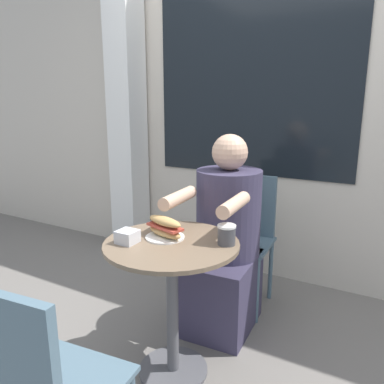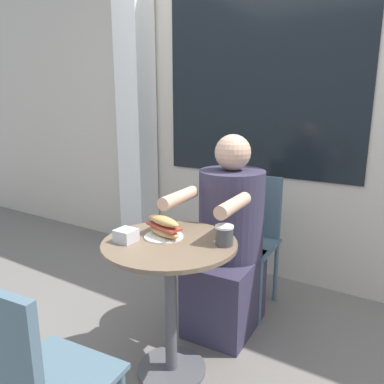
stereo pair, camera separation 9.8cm
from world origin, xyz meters
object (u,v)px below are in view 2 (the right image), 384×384
at_px(cafe_table, 170,279).
at_px(drink_cup, 224,235).
at_px(seated_diner, 228,248).
at_px(sandwich_on_plate, 164,228).
at_px(diner_chair, 251,228).
at_px(empty_chair_across, 24,380).

relative_size(cafe_table, drink_cup, 7.54).
xyz_separation_m(seated_diner, drink_cup, (0.19, -0.43, 0.25)).
height_order(sandwich_on_plate, drink_cup, sandwich_on_plate).
distance_m(cafe_table, diner_chair, 0.87).
xyz_separation_m(diner_chair, empty_chair_across, (-0.01, -1.67, 0.00)).
bearing_deg(empty_chair_across, drink_cup, 70.56).
height_order(cafe_table, sandwich_on_plate, sandwich_on_plate).
distance_m(seated_diner, empty_chair_across, 1.32).
height_order(seated_diner, sandwich_on_plate, seated_diner).
xyz_separation_m(cafe_table, seated_diner, (0.04, 0.52, -0.01)).
height_order(diner_chair, drink_cup, diner_chair).
relative_size(diner_chair, sandwich_on_plate, 3.89).
bearing_deg(drink_cup, sandwich_on_plate, -166.98).
xyz_separation_m(sandwich_on_plate, drink_cup, (0.29, 0.07, -0.00)).
bearing_deg(diner_chair, drink_cup, 101.01).
xyz_separation_m(empty_chair_across, sandwich_on_plate, (-0.08, 0.83, 0.23)).
xyz_separation_m(empty_chair_across, drink_cup, (0.21, 0.90, 0.23)).
bearing_deg(cafe_table, sandwich_on_plate, 152.24).
height_order(diner_chair, seated_diner, seated_diner).
relative_size(empty_chair_across, sandwich_on_plate, 3.89).
bearing_deg(sandwich_on_plate, seated_diner, 78.48).
bearing_deg(sandwich_on_plate, diner_chair, 83.76).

